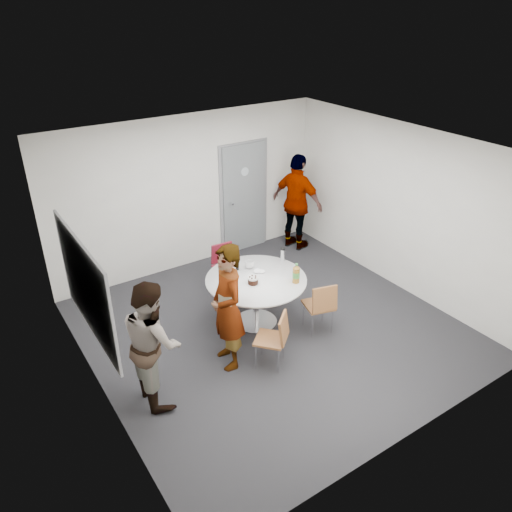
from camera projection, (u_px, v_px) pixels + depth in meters
floor at (271, 329)px, 7.39m from camera, size 5.00×5.00×0.00m
ceiling at (275, 150)px, 6.13m from camera, size 5.00×5.00×0.00m
wall_back at (189, 193)px, 8.60m from camera, size 5.00×0.00×5.00m
wall_left at (89, 304)px, 5.54m from camera, size 0.00×5.00×5.00m
wall_right at (400, 209)px, 7.98m from camera, size 0.00×5.00×5.00m
wall_front at (419, 343)px, 4.92m from camera, size 5.00×0.00×5.00m
door at (244, 198)px, 9.28m from camera, size 1.02×0.17×2.12m
whiteboard at (86, 287)px, 5.66m from camera, size 0.04×1.90×1.25m
table at (258, 284)px, 7.24m from camera, size 1.46×1.46×1.06m
chair_near_left at (276, 336)px, 6.46m from camera, size 0.55×0.55×0.79m
chair_near_right at (321, 304)px, 7.09m from camera, size 0.48×0.51×0.82m
chair_far at (224, 262)px, 8.21m from camera, size 0.41×0.44×0.79m
person_main at (227, 308)px, 6.33m from camera, size 0.51×0.69×1.74m
person_left at (153, 342)px, 5.81m from camera, size 0.64×0.80×1.61m
person_right at (297, 203)px, 9.35m from camera, size 0.74×1.17×1.85m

